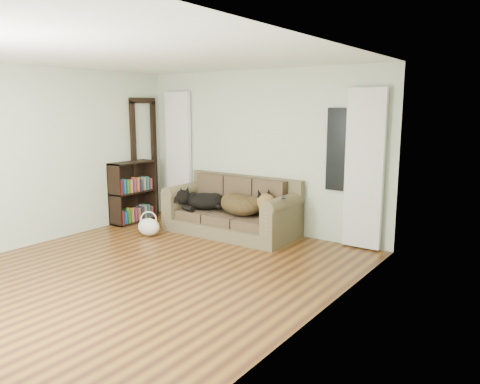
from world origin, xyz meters
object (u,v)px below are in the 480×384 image
Objects in this scene: sofa at (230,206)px; dog_black_lab at (203,201)px; tote_bag at (149,226)px; dog_shepherd at (244,206)px; bookshelf at (133,194)px.

dog_black_lab is (-0.52, -0.06, 0.03)m from sofa.
sofa is at bearing 39.49° from tote_bag.
dog_black_lab is 0.79m from dog_shepherd.
bookshelf is (-0.89, 0.50, 0.34)m from tote_bag.
tote_bag is 0.36× the size of bookshelf.
dog_black_lab is 0.95m from tote_bag.
dog_shepherd is 1.54m from tote_bag.
bookshelf reaches higher than tote_bag.
bookshelf is at bearing 178.65° from dog_black_lab.
dog_shepherd is 2.09× the size of tote_bag.
tote_bag is (-1.27, -0.81, -0.33)m from dog_shepherd.
sofa is 0.53m from dog_black_lab.
tote_bag is at bearing -140.51° from sofa.
tote_bag is at bearing -36.81° from bookshelf.
sofa is 1.33m from tote_bag.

